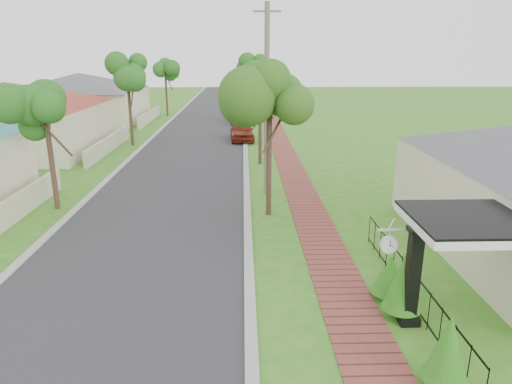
# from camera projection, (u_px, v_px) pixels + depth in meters

# --- Properties ---
(ground) EXTENTS (160.00, 160.00, 0.00)m
(ground) POSITION_uv_depth(u_px,v_px,m) (226.00, 304.00, 12.16)
(ground) COLOR #2F751B
(ground) RESTS_ON ground
(road) EXTENTS (7.00, 120.00, 0.02)m
(road) POSITION_uv_depth(u_px,v_px,m) (192.00, 150.00, 31.19)
(road) COLOR #28282B
(road) RESTS_ON ground
(kerb_right) EXTENTS (0.30, 120.00, 0.10)m
(kerb_right) POSITION_uv_depth(u_px,v_px,m) (246.00, 150.00, 31.29)
(kerb_right) COLOR #9E9E99
(kerb_right) RESTS_ON ground
(kerb_left) EXTENTS (0.30, 120.00, 0.10)m
(kerb_left) POSITION_uv_depth(u_px,v_px,m) (139.00, 151.00, 31.09)
(kerb_left) COLOR #9E9E99
(kerb_left) RESTS_ON ground
(sidewalk) EXTENTS (1.50, 120.00, 0.03)m
(sidewalk) POSITION_uv_depth(u_px,v_px,m) (283.00, 150.00, 31.36)
(sidewalk) COLOR brown
(sidewalk) RESTS_ON ground
(porch_post) EXTENTS (0.48, 0.48, 2.52)m
(porch_post) POSITION_uv_depth(u_px,v_px,m) (412.00, 282.00, 10.99)
(porch_post) COLOR black
(porch_post) RESTS_ON ground
(picket_fence) EXTENTS (0.03, 8.02, 1.00)m
(picket_fence) POSITION_uv_depth(u_px,v_px,m) (409.00, 283.00, 12.13)
(picket_fence) COLOR black
(picket_fence) RESTS_ON ground
(street_trees) EXTENTS (10.70, 37.65, 5.89)m
(street_trees) POSITION_uv_depth(u_px,v_px,m) (201.00, 77.00, 36.41)
(street_trees) COLOR #382619
(street_trees) RESTS_ON ground
(hedge_row) EXTENTS (0.89, 4.38, 1.90)m
(hedge_row) POSITION_uv_depth(u_px,v_px,m) (409.00, 300.00, 10.90)
(hedge_row) COLOR #1F6814
(hedge_row) RESTS_ON ground
(far_house_red) EXTENTS (15.56, 15.56, 4.60)m
(far_house_red) POSITION_uv_depth(u_px,v_px,m) (10.00, 117.00, 30.19)
(far_house_red) COLOR beige
(far_house_red) RESTS_ON ground
(far_house_grey) EXTENTS (15.56, 15.56, 4.60)m
(far_house_grey) POSITION_uv_depth(u_px,v_px,m) (81.00, 97.00, 43.57)
(far_house_grey) COLOR beige
(far_house_grey) RESTS_ON ground
(parked_car_red) EXTENTS (1.93, 4.35, 1.45)m
(parked_car_red) POSITION_uv_depth(u_px,v_px,m) (242.00, 131.00, 34.66)
(parked_car_red) COLOR maroon
(parked_car_red) RESTS_ON ground
(parked_car_white) EXTENTS (1.69, 4.35, 1.41)m
(parked_car_white) POSITION_uv_depth(u_px,v_px,m) (239.00, 116.00, 43.17)
(parked_car_white) COLOR #B9BABB
(parked_car_white) RESTS_ON ground
(near_tree) EXTENTS (2.30, 2.30, 5.91)m
(near_tree) POSITION_uv_depth(u_px,v_px,m) (269.00, 99.00, 17.51)
(near_tree) COLOR #382619
(near_tree) RESTS_ON ground
(utility_pole) EXTENTS (1.20, 0.24, 8.50)m
(utility_pole) POSITION_uv_depth(u_px,v_px,m) (267.00, 102.00, 20.49)
(utility_pole) COLOR #6E6456
(utility_pole) RESTS_ON ground
(station_clock) EXTENTS (0.76, 0.13, 0.65)m
(station_clock) POSITION_uv_depth(u_px,v_px,m) (389.00, 244.00, 11.12)
(station_clock) COLOR silver
(station_clock) RESTS_ON ground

